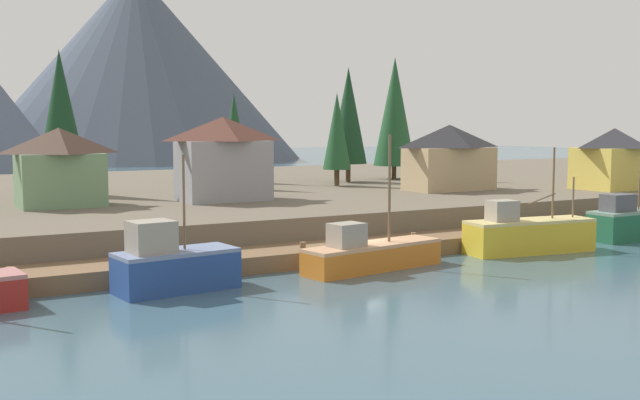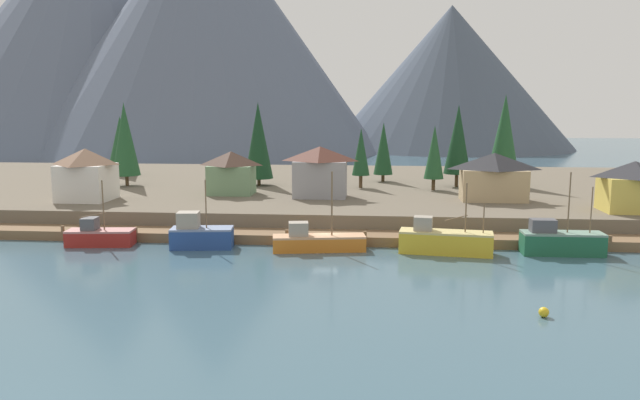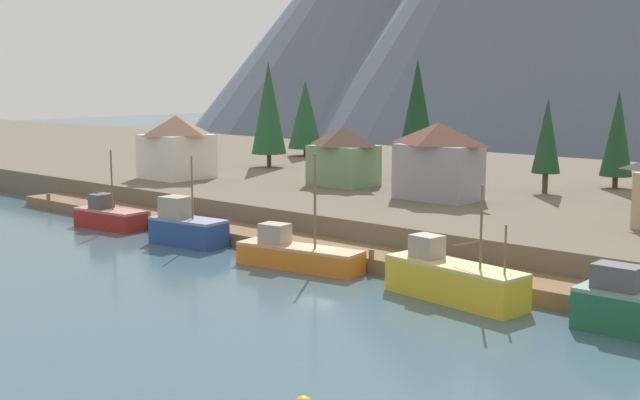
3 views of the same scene
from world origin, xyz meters
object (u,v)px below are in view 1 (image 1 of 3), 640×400
(conifer_back_right, at_px, (234,133))
(house_grey, at_px, (223,158))
(house_green, at_px, (60,166))
(fishing_boat_green, at_px, (633,222))
(conifer_mid_right, at_px, (337,131))
(fishing_boat_yellow, at_px, (528,234))
(conifer_back_left, at_px, (395,112))
(fishing_boat_blue, at_px, (173,265))
(conifer_mid_left, at_px, (61,116))
(house_yellow, at_px, (614,158))
(house_tan, at_px, (449,157))
(fishing_boat_orange, at_px, (371,254))
(conifer_near_right, at_px, (234,133))
(conifer_far_left, at_px, (348,116))

(conifer_back_right, bearing_deg, house_grey, -115.58)
(house_green, xyz_separation_m, house_grey, (12.01, -1.76, 0.43))
(fishing_boat_green, height_order, house_grey, house_grey)
(house_grey, height_order, conifer_mid_right, conifer_mid_right)
(fishing_boat_yellow, xyz_separation_m, conifer_back_left, (11.90, 32.45, 8.68))
(fishing_boat_blue, distance_m, conifer_mid_right, 37.78)
(conifer_mid_left, bearing_deg, fishing_boat_yellow, -51.56)
(house_yellow, distance_m, house_grey, 36.44)
(house_tan, xyz_separation_m, conifer_mid_left, (-31.72, 12.06, 3.60))
(house_green, height_order, house_yellow, house_green)
(fishing_boat_green, xyz_separation_m, conifer_back_left, (0.81, 31.86, 8.63))
(fishing_boat_orange, distance_m, house_green, 25.09)
(conifer_mid_left, xyz_separation_m, conifer_back_right, (18.34, 6.21, -1.49))
(fishing_boat_green, xyz_separation_m, conifer_mid_right, (-9.69, 26.55, 6.55))
(conifer_near_right, relative_size, conifer_mid_right, 0.94)
(fishing_boat_green, xyz_separation_m, house_grey, (-24.86, 18.38, 4.58))
(conifer_back_right, distance_m, conifer_far_left, 11.93)
(fishing_boat_yellow, bearing_deg, conifer_far_left, 88.51)
(house_tan, relative_size, house_grey, 1.17)
(conifer_mid_right, bearing_deg, house_yellow, -37.59)
(house_grey, bearing_deg, conifer_mid_right, 28.30)
(fishing_boat_yellow, height_order, house_tan, house_tan)
(conifer_mid_right, bearing_deg, fishing_boat_orange, -116.94)
(conifer_mid_left, relative_size, conifer_back_right, 1.33)
(fishing_boat_green, bearing_deg, house_green, 150.91)
(house_grey, bearing_deg, fishing_boat_green, -36.48)
(fishing_boat_yellow, xyz_separation_m, conifer_mid_left, (-23.84, 30.04, 7.92))
(house_grey, bearing_deg, house_tan, -2.61)
(fishing_boat_yellow, bearing_deg, house_green, 149.01)
(conifer_back_left, bearing_deg, conifer_mid_right, -153.17)
(conifer_back_left, bearing_deg, conifer_back_right, 167.68)
(fishing_boat_green, distance_m, house_tan, 18.20)
(house_tan, height_order, house_yellow, house_tan)
(fishing_boat_green, xyz_separation_m, conifer_far_left, (-6.00, 30.45, 8.12))
(conifer_mid_right, bearing_deg, house_green, -166.74)
(house_tan, distance_m, conifer_back_left, 15.63)
(conifer_mid_right, bearing_deg, conifer_back_right, 127.17)
(house_yellow, relative_size, conifer_back_right, 0.75)
(house_tan, distance_m, house_grey, 21.68)
(conifer_near_right, bearing_deg, fishing_boat_green, -54.66)
(fishing_boat_blue, bearing_deg, conifer_near_right, 54.76)
(conifer_back_left, bearing_deg, conifer_far_left, -168.27)
(conifer_mid_right, distance_m, conifer_back_right, 11.43)
(house_green, xyz_separation_m, conifer_mid_right, (27.18, 6.41, 2.39))
(conifer_far_left, bearing_deg, fishing_boat_green, -78.85)
(fishing_boat_blue, relative_size, fishing_boat_yellow, 0.76)
(fishing_boat_green, bearing_deg, house_yellow, 44.59)
(house_yellow, distance_m, conifer_near_right, 35.23)
(fishing_boat_orange, distance_m, house_yellow, 36.38)
(conifer_mid_right, xyz_separation_m, conifer_back_right, (-6.90, 9.11, -0.16))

